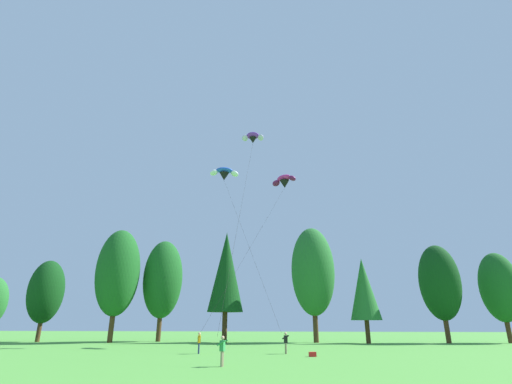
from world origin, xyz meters
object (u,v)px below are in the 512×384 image
parafoil_kite_far_blue_white (224,174)px  kite_flyer_far (286,341)px  kite_flyer_mid (222,348)px  parafoil_kite_mid_purple (253,138)px  picnic_cooler (313,354)px  kite_flyer_near (199,341)px  parafoil_kite_high_magenta (284,181)px

parafoil_kite_far_blue_white → kite_flyer_far: bearing=-53.9°
kite_flyer_mid → parafoil_kite_mid_purple: parafoil_kite_mid_purple is taller
kite_flyer_far → parafoil_kite_mid_purple: 22.74m
parafoil_kite_far_blue_white → picnic_cooler: 26.91m
kite_flyer_mid → parafoil_kite_far_blue_white: bearing=102.6°
kite_flyer_near → kite_flyer_mid: (3.95, -9.45, 0.01)m
parafoil_kite_mid_purple → parafoil_kite_far_blue_white: 7.74m
parafoil_kite_far_blue_white → kite_flyer_mid: bearing=-77.4°
kite_flyer_mid → parafoil_kite_high_magenta: size_ratio=0.09×
kite_flyer_mid → kite_flyer_far: bearing=72.2°
kite_flyer_near → picnic_cooler: bearing=-10.7°
parafoil_kite_mid_purple → picnic_cooler: size_ratio=42.31×
parafoil_kite_far_blue_white → kite_flyer_near: bearing=-86.2°
parafoil_kite_high_magenta → parafoil_kite_mid_purple: (-3.26, -7.07, 2.87)m
kite_flyer_far → kite_flyer_near: bearing=-173.6°
parafoil_kite_mid_purple → parafoil_kite_far_blue_white: parafoil_kite_mid_purple is taller
parafoil_kite_far_blue_white → parafoil_kite_high_magenta: bearing=8.0°
kite_flyer_mid → parafoil_kite_mid_purple: size_ratio=0.08×
parafoil_kite_mid_purple → parafoil_kite_far_blue_white: size_ratio=1.08×
kite_flyer_mid → kite_flyer_far: same height
kite_flyer_near → parafoil_kite_far_blue_white: 23.29m
parafoil_kite_high_magenta → parafoil_kite_mid_purple: size_ratio=0.90×
parafoil_kite_far_blue_white → picnic_cooler: size_ratio=39.08×
parafoil_kite_high_magenta → parafoil_kite_far_blue_white: size_ratio=0.97×
kite_flyer_near → kite_flyer_far: same height
kite_flyer_far → parafoil_kite_high_magenta: size_ratio=0.09×
parafoil_kite_high_magenta → parafoil_kite_mid_purple: 8.30m
parafoil_kite_mid_purple → kite_flyer_far: bearing=-55.2°
kite_flyer_far → parafoil_kite_far_blue_white: parafoil_kite_far_blue_white is taller
kite_flyer_mid → parafoil_kite_high_magenta: (3.06, 22.37, 19.03)m
parafoil_kite_high_magenta → kite_flyer_mid: bearing=-97.8°
kite_flyer_near → parafoil_kite_mid_purple: size_ratio=0.08×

